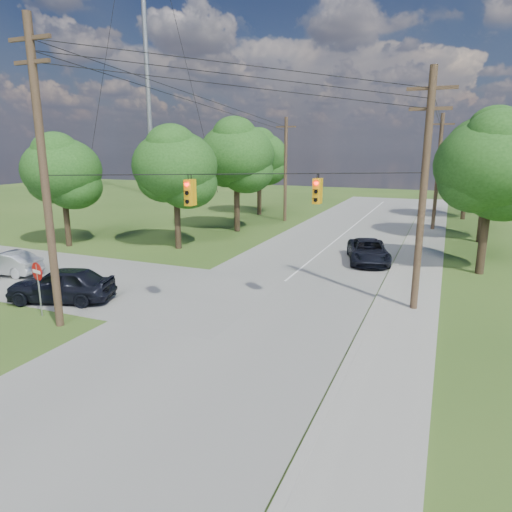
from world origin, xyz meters
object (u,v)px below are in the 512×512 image
at_px(pole_north_w, 285,169).
at_px(car_main_north, 368,251).
at_px(pole_north_e, 438,172).
at_px(car_cross_dark, 61,284).
at_px(car_cross_silver, 6,263).
at_px(pole_ne, 423,190).
at_px(do_not_enter_sign, 38,277).
at_px(pole_sw, 44,175).

distance_m(pole_north_w, car_main_north, 17.95).
height_order(pole_north_e, car_cross_dark, pole_north_e).
bearing_deg(car_cross_silver, car_main_north, 113.84).
bearing_deg(pole_ne, car_cross_dark, -161.29).
distance_m(car_cross_dark, do_not_enter_sign, 2.09).
distance_m(pole_ne, car_main_north, 9.99).
distance_m(car_cross_silver, car_main_north, 21.88).
height_order(pole_ne, pole_north_w, pole_ne).
xyz_separation_m(pole_north_e, pole_north_w, (-13.90, 0.00, 0.00)).
relative_size(car_cross_silver, do_not_enter_sign, 1.70).
xyz_separation_m(pole_north_w, car_main_north, (10.50, -13.88, -4.38)).
distance_m(pole_sw, pole_ne, 15.51).
xyz_separation_m(pole_ne, pole_north_w, (-13.90, 22.00, -0.34)).
bearing_deg(car_main_north, pole_ne, -82.49).
xyz_separation_m(pole_sw, do_not_enter_sign, (-1.57, 0.50, -4.45)).
distance_m(pole_ne, pole_north_w, 26.03).
bearing_deg(car_cross_dark, pole_north_e, 131.76).
bearing_deg(car_cross_dark, do_not_enter_sign, -0.31).
bearing_deg(car_main_north, car_cross_dark, -147.60).
distance_m(pole_sw, car_cross_silver, 11.34).
xyz_separation_m(car_cross_dark, car_cross_silver, (-6.61, 2.34, -0.16)).
bearing_deg(pole_sw, pole_north_e, 65.48).
bearing_deg(pole_ne, car_main_north, 112.72).
height_order(pole_sw, car_main_north, pole_sw).
relative_size(pole_north_w, car_main_north, 1.92).
relative_size(pole_ne, car_cross_dark, 2.13).
xyz_separation_m(pole_north_e, do_not_enter_sign, (-15.07, -29.10, -3.35)).
xyz_separation_m(pole_north_e, car_cross_silver, (-22.26, -24.96, -4.41)).
bearing_deg(pole_north_e, car_main_north, -103.77).
height_order(car_cross_dark, car_main_north, car_cross_dark).
relative_size(car_cross_dark, do_not_enter_sign, 2.02).
bearing_deg(pole_sw, car_cross_silver, 152.12).
xyz_separation_m(pole_sw, car_cross_dark, (-2.15, 2.30, -5.35)).
bearing_deg(car_cross_dark, pole_north_w, 157.92).
relative_size(pole_north_e, do_not_enter_sign, 4.09).
bearing_deg(pole_sw, do_not_enter_sign, 162.17).
distance_m(pole_sw, car_main_north, 19.47).
bearing_deg(pole_north_e, car_cross_silver, -131.73).
relative_size(pole_north_w, do_not_enter_sign, 4.09).
relative_size(pole_sw, car_main_north, 2.31).
bearing_deg(do_not_enter_sign, pole_north_e, 76.50).
bearing_deg(car_cross_silver, car_cross_dark, 63.94).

